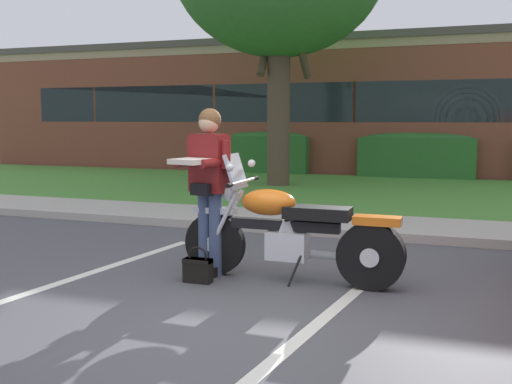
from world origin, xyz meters
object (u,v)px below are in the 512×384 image
object	(u,v)px
hedge_left	(268,152)
brick_building	(381,108)
handbag	(198,268)
motorcycle	(297,233)
hedge_center_left	(416,155)
rider_person	(208,178)

from	to	relation	value
hedge_left	brick_building	size ratio (longest dim) A/B	0.10
handbag	brick_building	world-z (taller)	brick_building
brick_building	motorcycle	bearing A→B (deg)	-85.00
motorcycle	brick_building	xyz separation A→B (m)	(-1.40, 16.05, 1.49)
motorcycle	hedge_left	xyz separation A→B (m)	(-3.91, 10.80, 0.16)
motorcycle	hedge_left	distance (m)	11.49
hedge_center_left	brick_building	world-z (taller)	brick_building
hedge_left	brick_building	xyz separation A→B (m)	(2.51, 5.25, 1.32)
hedge_center_left	brick_building	bearing A→B (deg)	107.86
handbag	brick_building	distance (m)	16.51
hedge_center_left	hedge_left	bearing A→B (deg)	180.00
hedge_center_left	handbag	bearing A→B (deg)	-96.14
handbag	hedge_center_left	bearing A→B (deg)	83.86
handbag	hedge_left	world-z (taller)	hedge_left
motorcycle	rider_person	distance (m)	1.06
motorcycle	hedge_left	world-z (taller)	motorcycle
rider_person	handbag	size ratio (longest dim) A/B	4.74
motorcycle	hedge_center_left	xyz separation A→B (m)	(0.29, 10.80, 0.16)
handbag	brick_building	size ratio (longest dim) A/B	0.01
rider_person	handbag	xyz separation A→B (m)	(0.02, -0.31, -0.86)
hedge_left	hedge_center_left	xyz separation A→B (m)	(4.20, 0.00, -0.00)
handbag	rider_person	bearing A→B (deg)	92.99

